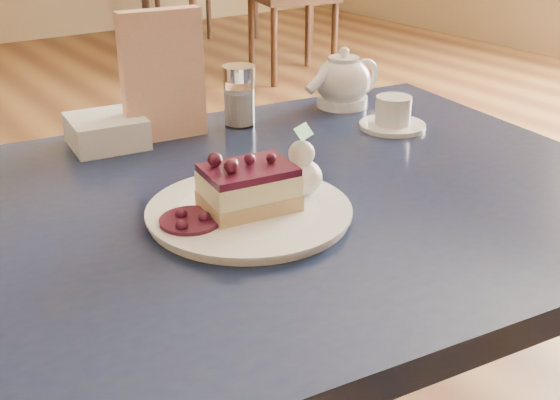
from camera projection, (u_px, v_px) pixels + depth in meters
main_table at (235, 252)px, 0.99m from camera, size 1.26×0.93×0.73m
dessert_plate at (249, 212)px, 0.91m from camera, size 0.26×0.26×0.01m
cheesecake_slice at (249, 188)px, 0.90m from camera, size 0.13×0.10×0.06m
whipped_cream at (301, 177)px, 0.95m from camera, size 0.06×0.06×0.05m
berry_sauce at (190, 221)px, 0.87m from camera, size 0.08×0.08×0.01m
tea_set at (352, 89)px, 1.32m from camera, size 0.16×0.27×0.10m
menu_card at (163, 76)px, 1.15m from camera, size 0.14×0.05×0.22m
sugar_shaker at (239, 95)px, 1.24m from camera, size 0.06×0.06×0.11m
napkin_stack at (107, 131)px, 1.16m from camera, size 0.13×0.13×0.05m
bg_table_far_right at (229, 43)px, 4.99m from camera, size 1.27×1.99×1.32m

